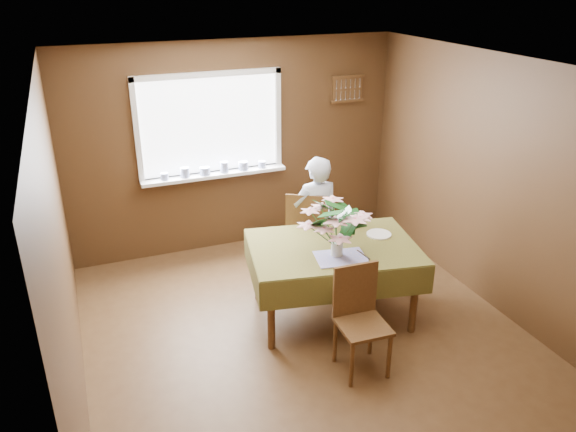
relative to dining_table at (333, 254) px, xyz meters
name	(u,v)px	position (x,y,z in m)	size (l,w,h in m)	color
floor	(309,340)	(-0.38, -0.31, -0.68)	(4.50, 4.50, 0.00)	#4C311A
ceiling	(315,69)	(-0.38, -0.31, 1.82)	(4.50, 4.50, 0.00)	white
wall_back	(236,147)	(-0.38, 1.94, 0.57)	(4.00, 4.00, 0.00)	brown
wall_front	(490,385)	(-0.38, -2.56, 0.57)	(4.00, 4.00, 0.00)	brown
wall_left	(62,260)	(-2.38, -0.31, 0.57)	(4.50, 4.50, 0.00)	brown
wall_right	(500,188)	(1.62, -0.31, 0.57)	(4.50, 4.50, 0.00)	brown
window_assembly	(212,143)	(-0.68, 1.88, 0.67)	(1.72, 0.20, 1.22)	white
spoon_rack	(348,89)	(1.07, 1.90, 1.17)	(0.44, 0.05, 0.33)	brown
dining_table	(333,254)	(0.00, 0.00, 0.00)	(1.77, 1.36, 0.78)	brown
chair_far	(308,232)	(0.07, 0.77, -0.12)	(0.62, 0.62, 1.05)	brown
chair_near	(359,314)	(-0.13, -0.78, -0.17)	(0.42, 0.42, 0.94)	brown
seated_woman	(316,220)	(0.14, 0.72, 0.04)	(0.52, 0.34, 1.43)	white
flower_bouquet	(338,225)	(-0.06, -0.19, 0.41)	(0.56, 0.56, 0.48)	white
side_plate	(379,234)	(0.52, 0.05, 0.10)	(0.25, 0.25, 0.01)	white
table_knife	(363,255)	(0.17, -0.28, 0.10)	(0.02, 0.21, 0.00)	silver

